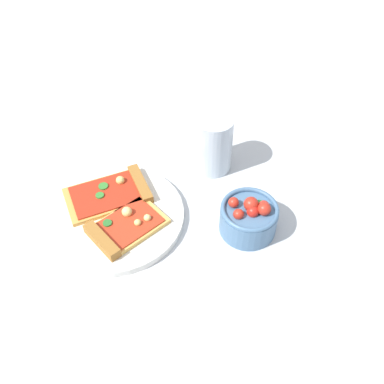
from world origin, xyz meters
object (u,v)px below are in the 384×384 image
Objects in this scene: pizza_slice_far at (113,193)px; plate at (115,216)px; soda_glass at (213,145)px; salad_bowl at (249,217)px; pizza_slice_near at (123,228)px.

plate is at bearing -133.07° from pizza_slice_far.
plate is 2.12× the size of soda_glass.
plate is 0.05m from pizza_slice_far.
pizza_slice_near is at bearing 132.05° from salad_bowl.
pizza_slice_near is 0.22m from salad_bowl.
soda_glass reaches higher than salad_bowl.
plate is 1.42× the size of pizza_slice_far.
soda_glass is at bearing 57.56° from salad_bowl.
soda_glass is at bearing -25.49° from pizza_slice_far.
pizza_slice_far is at bearing 56.09° from pizza_slice_near.
plate is 1.80× the size of pizza_slice_near.
salad_bowl is at bearing -47.95° from pizza_slice_near.
pizza_slice_near is 0.24m from soda_glass.
soda_glass reaches higher than pizza_slice_near.
pizza_slice_near is at bearing -113.82° from plate.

